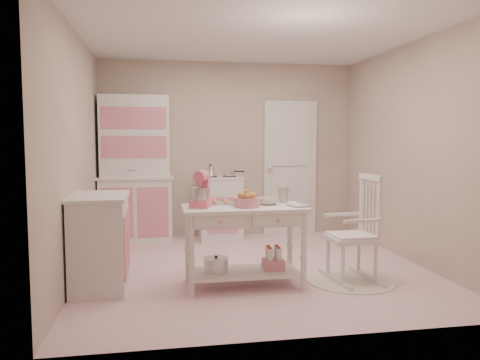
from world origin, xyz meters
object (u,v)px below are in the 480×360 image
Objects in this scene: base_cabinet at (100,242)px; stand_mixer at (201,190)px; rocking_chair at (352,228)px; stove at (220,208)px; bread_basket at (247,202)px; hutch at (135,169)px; work_table at (244,246)px.

base_cabinet is 2.71× the size of stand_mixer.
rocking_chair is (2.52, -0.21, 0.09)m from base_cabinet.
rocking_chair reaches higher than stove.
stand_mixer reaches higher than bread_basket.
hutch is 3.26m from rocking_chair.
hutch is at bearing 116.65° from bread_basket.
base_cabinet reaches higher than bread_basket.
stand_mixer is at bearing 177.27° from work_table.
rocking_chair reaches higher than bread_basket.
bread_basket is (0.44, -0.07, -0.12)m from stand_mixer.
rocking_chair is at bearing -4.78° from base_cabinet.
stove is 0.77× the size of work_table.
stand_mixer is (-0.42, 0.02, 0.57)m from work_table.
stove is (1.20, -0.05, -0.58)m from hutch.
base_cabinet is at bearing 170.70° from bread_basket.
base_cabinet is 1.11m from stand_mixer.
base_cabinet is at bearing -125.54° from stove.
rocking_chair is at bearing -45.44° from hutch.
work_table is (1.14, -2.27, -0.64)m from hutch.
hutch is 1.73× the size of work_table.
hutch reaches higher than stove.
base_cabinet is at bearing 170.45° from rocking_chair.
stove is 2.50m from base_cabinet.
work_table is 0.71m from stand_mixer.
stand_mixer is at bearing -9.41° from base_cabinet.
bread_basket is (-0.04, -2.27, 0.39)m from stove.
hutch reaches higher than rocking_chair.
bread_basket is at bearing -68.20° from work_table.
stove reaches higher than bread_basket.
hutch reaches higher than work_table.
hutch is 6.12× the size of stand_mixer.
hutch is 1.89× the size of rocking_chair.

